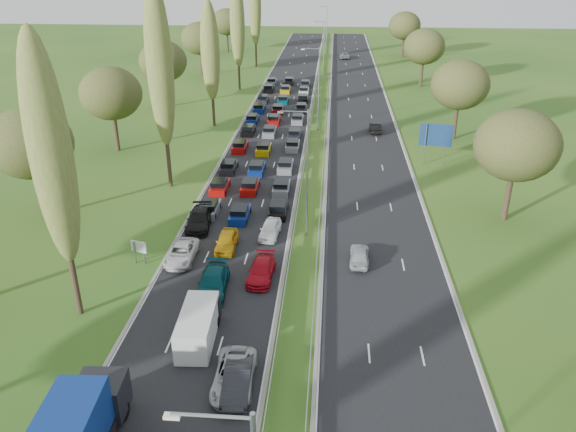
# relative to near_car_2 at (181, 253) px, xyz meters

# --- Properties ---
(ground) EXTENTS (260.00, 260.00, 0.00)m
(ground) POSITION_rel_near_car_2_xyz_m (10.50, 42.67, -0.72)
(ground) COLOR #255219
(ground) RESTS_ON ground
(near_carriageway) EXTENTS (10.50, 215.00, 0.04)m
(near_carriageway) POSITION_rel_near_car_2_xyz_m (3.75, 45.17, -0.72)
(near_carriageway) COLOR black
(near_carriageway) RESTS_ON ground
(far_carriageway) EXTENTS (10.50, 215.00, 0.04)m
(far_carriageway) POSITION_rel_near_car_2_xyz_m (17.25, 45.17, -0.72)
(far_carriageway) COLOR black
(far_carriageway) RESTS_ON ground
(central_reservation) EXTENTS (2.36, 215.00, 0.32)m
(central_reservation) POSITION_rel_near_car_2_xyz_m (10.50, 45.17, -0.17)
(central_reservation) COLOR gray
(central_reservation) RESTS_ON ground
(lamp_columns) EXTENTS (0.18, 140.18, 12.00)m
(lamp_columns) POSITION_rel_near_car_2_xyz_m (10.50, 40.67, 5.28)
(lamp_columns) COLOR gray
(lamp_columns) RESTS_ON ground
(poplar_row) EXTENTS (2.80, 127.80, 22.44)m
(poplar_row) POSITION_rel_near_car_2_xyz_m (-5.50, 30.83, 11.67)
(poplar_row) COLOR #2D2116
(poplar_row) RESTS_ON ground
(woodland_left) EXTENTS (8.00, 166.00, 11.10)m
(woodland_left) POSITION_rel_near_car_2_xyz_m (-16.00, 25.29, 6.96)
(woodland_left) COLOR #2D2116
(woodland_left) RESTS_ON ground
(woodland_right) EXTENTS (8.00, 153.00, 11.10)m
(woodland_right) POSITION_rel_near_car_2_xyz_m (30.00, 29.33, 6.96)
(woodland_right) COLOR #2D2116
(woodland_right) RESTS_ON ground
(traffic_queue_fill) EXTENTS (9.03, 68.05, 0.80)m
(traffic_queue_fill) POSITION_rel_near_car_2_xyz_m (3.75, 40.26, -0.28)
(traffic_queue_fill) COLOR slate
(traffic_queue_fill) RESTS_ON ground
(near_car_2) EXTENTS (2.35, 5.05, 1.40)m
(near_car_2) POSITION_rel_near_car_2_xyz_m (0.00, 0.00, 0.00)
(near_car_2) COLOR silver
(near_car_2) RESTS_ON near_carriageway
(near_car_3) EXTENTS (2.68, 5.64, 1.59)m
(near_car_3) POSITION_rel_near_car_2_xyz_m (0.06, 6.56, 0.09)
(near_car_3) COLOR black
(near_car_3) RESTS_ON near_carriageway
(near_car_7) EXTENTS (2.47, 5.52, 1.57)m
(near_car_7) POSITION_rel_near_car_2_xyz_m (3.70, -4.66, 0.09)
(near_car_7) COLOR #043B44
(near_car_7) RESTS_ON near_carriageway
(near_car_8) EXTENTS (1.87, 4.45, 1.50)m
(near_car_8) POSITION_rel_near_car_2_xyz_m (3.52, 2.35, 0.05)
(near_car_8) COLOR #BB870C
(near_car_8) RESTS_ON near_carriageway
(near_car_9) EXTENTS (1.82, 4.70, 1.53)m
(near_car_9) POSITION_rel_near_car_2_xyz_m (7.39, -15.51, 0.06)
(near_car_9) COLOR black
(near_car_9) RESTS_ON near_carriageway
(near_car_10) EXTENTS (2.56, 5.31, 1.46)m
(near_car_10) POSITION_rel_near_car_2_xyz_m (7.09, -15.02, 0.03)
(near_car_10) COLOR #A9ACB3
(near_car_10) RESTS_ON near_carriageway
(near_car_11) EXTENTS (2.19, 4.90, 1.40)m
(near_car_11) POSITION_rel_near_car_2_xyz_m (7.22, -2.43, -0.00)
(near_car_11) COLOR #A90A17
(near_car_11) RESTS_ON near_carriageway
(near_car_12) EXTENTS (2.03, 4.33, 1.43)m
(near_car_12) POSITION_rel_near_car_2_xyz_m (7.13, 5.12, 0.02)
(near_car_12) COLOR white
(near_car_12) RESTS_ON near_carriageway
(far_car_0) EXTENTS (1.84, 4.16, 1.39)m
(far_car_0) POSITION_rel_near_car_2_xyz_m (15.27, 0.84, -0.00)
(far_car_0) COLOR #9FA5A8
(far_car_0) RESTS_ON far_carriageway
(far_car_1) EXTENTS (1.65, 4.35, 1.42)m
(far_car_1) POSITION_rel_near_car_2_xyz_m (19.02, 39.98, 0.01)
(far_car_1) COLOR black
(far_car_1) RESTS_ON far_carriageway
(far_car_2) EXTENTS (2.57, 5.37, 1.48)m
(far_car_2) POSITION_rel_near_car_2_xyz_m (15.26, 104.50, 0.04)
(far_car_2) COLOR gray
(far_car_2) RESTS_ON far_carriageway
(white_van_rear) EXTENTS (2.21, 5.64, 2.27)m
(white_van_rear) POSITION_rel_near_car_2_xyz_m (3.93, -10.63, 0.44)
(white_van_rear) COLOR silver
(white_van_rear) RESTS_ON near_carriageway
(info_sign) EXTENTS (1.45, 0.57, 2.10)m
(info_sign) POSITION_rel_near_car_2_xyz_m (-3.40, -0.82, 0.65)
(info_sign) COLOR gray
(info_sign) RESTS_ON ground
(direction_sign) EXTENTS (3.97, 0.72, 5.20)m
(direction_sign) POSITION_rel_near_car_2_xyz_m (25.40, 26.44, 2.85)
(direction_sign) COLOR gray
(direction_sign) RESTS_ON ground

